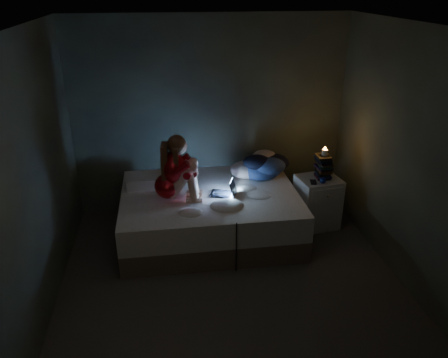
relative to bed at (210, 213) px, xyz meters
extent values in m
cube|color=#504B47|center=(0.12, -1.10, -0.30)|extent=(3.60, 3.80, 0.02)
cube|color=silver|center=(0.12, -1.10, 2.32)|extent=(3.60, 3.80, 0.02)
cube|color=#2E2F2D|center=(0.12, 0.81, 1.01)|extent=(3.60, 0.02, 2.60)
cube|color=#2E2F2D|center=(0.12, -3.01, 1.01)|extent=(3.60, 0.02, 2.60)
cube|color=#2E2F2D|center=(-1.69, -1.10, 1.01)|extent=(0.02, 3.80, 2.60)
cube|color=#2E2F2D|center=(1.93, -1.10, 1.01)|extent=(0.02, 3.80, 2.60)
cube|color=white|center=(-0.76, 0.31, 0.36)|extent=(0.48, 0.34, 0.14)
cube|color=silver|center=(1.40, 0.03, 0.04)|extent=(0.56, 0.52, 0.67)
cylinder|color=beige|center=(1.45, 0.06, 0.71)|extent=(0.07, 0.07, 0.08)
cube|color=black|center=(1.27, -0.06, 0.38)|extent=(0.11, 0.16, 0.01)
sphere|color=navy|center=(1.37, -0.11, 0.42)|extent=(0.08, 0.08, 0.08)
camera|label=1|loc=(-0.51, -4.76, 2.66)|focal=35.05mm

